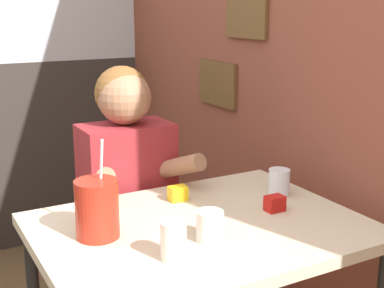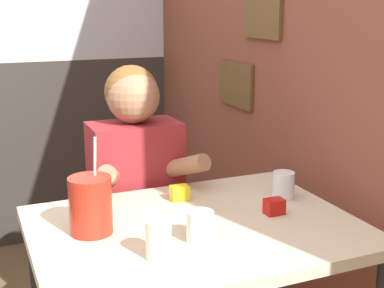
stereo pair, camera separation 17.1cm
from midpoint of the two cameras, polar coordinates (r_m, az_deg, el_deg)
The scene contains 9 objects.
brick_wall_right at distance 2.40m, azimuth 9.02°, elevation 12.87°, with size 0.08×4.21×2.70m.
main_table at distance 1.66m, azimuth 3.38°, elevation -11.10°, with size 0.97×0.73×0.77m.
person_seated at distance 2.11m, azimuth -3.61°, elevation -7.37°, with size 0.42×0.40×1.20m.
cocktail_pitcher at distance 1.56m, azimuth -7.68°, elevation -6.54°, with size 0.12×0.12×0.29m.
glass_near_pitcher at distance 1.87m, azimuth 12.33°, elevation -4.33°, with size 0.07×0.07×0.09m.
glass_center at distance 1.51m, azimuth 4.13°, elevation -8.83°, with size 0.08×0.08×0.09m.
glass_far_side at distance 1.41m, azimuth -0.08°, elevation -10.21°, with size 0.07×0.07×0.10m.
condiment_ketchup at distance 1.73m, azimuth 11.59°, elevation -6.60°, with size 0.06×0.04×0.05m.
condiment_mustard at distance 1.81m, azimuth 1.35°, elevation -5.29°, with size 0.06×0.04×0.05m.
Camera 2 is at (0.02, -0.97, 1.42)m, focal length 50.00 mm.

